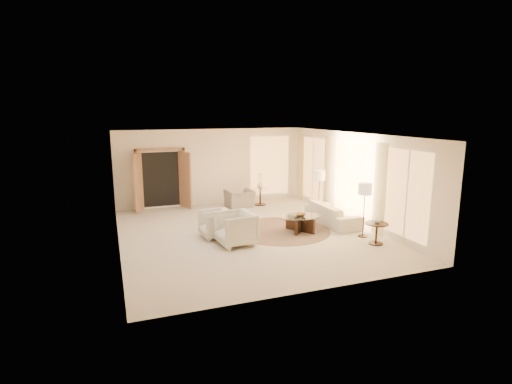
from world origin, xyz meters
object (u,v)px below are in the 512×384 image
object	(u,v)px
end_table	(377,230)
side_table	(260,195)
floor_lamp_near	(319,177)
side_vase	(260,185)
armchair_left	(216,222)
bowl	(300,215)
floor_lamp_far	(365,191)
sofa	(333,214)
accent_chair	(240,196)
armchair_right	(235,227)
end_vase	(377,220)
coffee_table	(300,222)

from	to	relation	value
end_table	side_table	bearing A→B (deg)	103.40
floor_lamp_near	side_vase	bearing A→B (deg)	122.13
armchair_left	bowl	world-z (taller)	armchair_left
side_table	floor_lamp_far	xyz separation A→B (m)	(1.30, -4.59, 0.90)
floor_lamp_far	bowl	distance (m)	1.93
sofa	bowl	distance (m)	1.40
accent_chair	end_table	size ratio (longest dim) A/B	1.59
armchair_right	side_table	xyz separation A→B (m)	(2.23, 4.00, -0.09)
armchair_left	side_vase	distance (m)	4.10
accent_chair	armchair_right	bearing A→B (deg)	65.08
accent_chair	bowl	distance (m)	3.56
armchair_left	floor_lamp_far	xyz separation A→B (m)	(3.85, -1.39, 0.87)
side_table	floor_lamp_far	bearing A→B (deg)	-74.15
end_table	end_vase	distance (m)	0.25
bowl	side_vase	size ratio (longest dim) A/B	1.33
side_vase	side_table	bearing A→B (deg)	-116.57
coffee_table	side_vase	size ratio (longest dim) A/B	5.74
end_vase	coffee_table	bearing A→B (deg)	129.13
accent_chair	side_table	bearing A→B (deg)	179.19
armchair_left	floor_lamp_far	world-z (taller)	floor_lamp_far
coffee_table	bowl	xyz separation A→B (m)	(0.00, -0.00, 0.21)
sofa	side_table	bearing A→B (deg)	20.72
sofa	end_vase	world-z (taller)	end_vase
accent_chair	side_vase	world-z (taller)	side_vase
end_vase	side_vase	bearing A→B (deg)	103.40
side_vase	end_vase	bearing A→B (deg)	-76.60
sofa	coffee_table	bearing A→B (deg)	106.81
coffee_table	end_vase	bearing A→B (deg)	-50.87
sofa	floor_lamp_far	xyz separation A→B (m)	(0.10, -1.44, 0.97)
end_table	floor_lamp_far	size ratio (longest dim) A/B	0.40
armchair_left	coffee_table	world-z (taller)	armchair_left
end_vase	side_vase	xyz separation A→B (m)	(-1.25, 5.25, 0.11)
side_table	bowl	xyz separation A→B (m)	(-0.13, -3.56, 0.12)
floor_lamp_near	side_vase	world-z (taller)	floor_lamp_near
end_vase	armchair_right	bearing A→B (deg)	160.21
accent_chair	side_table	distance (m)	0.83
armchair_left	armchair_right	xyz separation A→B (m)	(0.32, -0.80, 0.06)
side_table	floor_lamp_far	distance (m)	4.85
armchair_right	coffee_table	size ratio (longest dim) A/B	0.70
armchair_right	end_vase	world-z (taller)	armchair_right
end_table	end_vase	bearing A→B (deg)	180.00
sofa	side_vase	xyz separation A→B (m)	(-1.20, 3.15, 0.43)
floor_lamp_far	bowl	bearing A→B (deg)	144.20
end_table	bowl	xyz separation A→B (m)	(-1.38, 1.70, 0.12)
accent_chair	armchair_left	bearing A→B (deg)	55.91
sofa	accent_chair	bearing A→B (deg)	33.10
floor_lamp_near	floor_lamp_far	xyz separation A→B (m)	(-0.00, -2.51, -0.01)
accent_chair	bowl	xyz separation A→B (m)	(0.69, -3.49, 0.09)
side_table	end_vase	bearing A→B (deg)	-76.60
armchair_left	end_vase	bearing A→B (deg)	56.54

